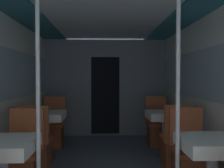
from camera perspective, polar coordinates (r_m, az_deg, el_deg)
wall_left at (r=3.62m, az=-23.64°, el=-1.70°), size 0.05×6.81×2.18m
wall_right at (r=3.66m, az=21.05°, el=-1.64°), size 0.05×6.81×2.18m
ceiling_panel at (r=3.48m, az=-1.18°, el=16.37°), size 2.77×6.81×0.07m
bulkhead_far at (r=5.69m, az=-1.54°, el=-0.90°), size 2.72×0.09×2.18m
dining_table_left_0 at (r=2.64m, az=-23.89°, el=-14.03°), size 0.60×0.60×0.75m
chair_left_far_0 at (r=3.28m, az=-19.74°, el=-16.98°), size 0.42×0.42×0.95m
support_pole_left_0 at (r=2.45m, az=-16.53°, el=-4.20°), size 0.04×0.04×2.18m
dining_table_left_1 at (r=4.34m, az=-14.84°, el=-7.78°), size 0.60×0.60×0.75m
chair_left_near_1 at (r=3.84m, az=-16.85°, el=-14.14°), size 0.42×0.42×0.95m
chair_left_far_1 at (r=4.98m, az=-13.26°, el=-10.47°), size 0.42×0.42×0.95m
dining_table_right_0 at (r=2.68m, az=21.96°, el=-13.77°), size 0.60×0.60×0.75m
chair_right_far_0 at (r=3.31m, az=17.46°, el=-16.77°), size 0.42×0.42×0.95m
support_pole_right_0 at (r=2.47m, az=14.80°, el=-4.12°), size 0.04×0.04×2.18m
dining_table_right_1 at (r=4.37m, az=12.08°, el=-7.71°), size 0.60×0.60×0.75m
chair_right_near_1 at (r=3.87m, az=14.30°, el=-14.01°), size 0.42×0.42×0.95m
chair_right_far_1 at (r=5.01m, az=10.35°, el=-10.40°), size 0.42×0.42×0.95m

